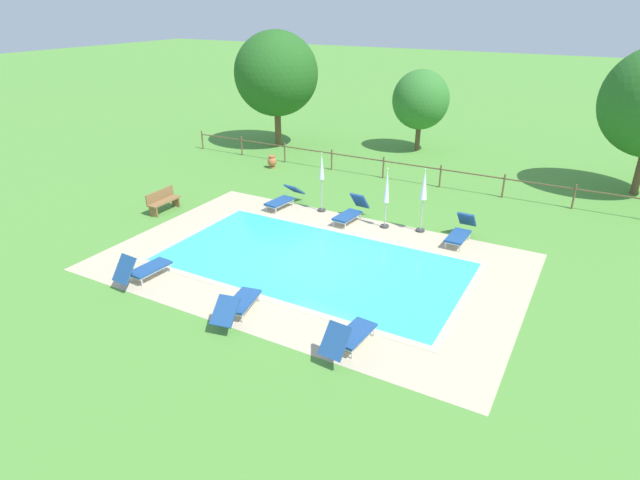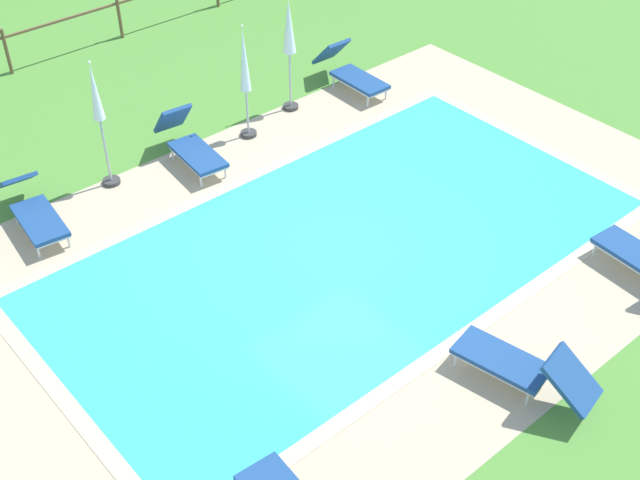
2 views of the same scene
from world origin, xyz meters
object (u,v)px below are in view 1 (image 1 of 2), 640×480
sun_lounger_north_near_steps (461,231)px  sun_lounger_north_end (349,336)px  tree_west_mid (276,74)px  sun_lounger_north_far (351,212)px  terracotta_urn_near_fence (272,161)px  sun_lounger_north_mid (238,304)px  sun_lounger_south_mid (143,269)px  patio_umbrella_closed_row_west (424,190)px  patio_umbrella_closed_row_centre (322,174)px  wooden_bench_lawn_side (163,200)px  sun_lounger_south_near_corner (284,198)px  patio_umbrella_closed_row_mid_west (387,192)px  tree_far_west (421,100)px

sun_lounger_north_near_steps → sun_lounger_north_end: (-0.65, -7.61, 0.01)m
sun_lounger_north_near_steps → tree_west_mid: (-13.06, 8.22, 3.68)m
sun_lounger_north_far → terracotta_urn_near_fence: sun_lounger_north_far is taller
sun_lounger_north_near_steps → terracotta_urn_near_fence: size_ratio=3.00×
sun_lounger_north_mid → sun_lounger_south_mid: size_ratio=1.12×
patio_umbrella_closed_row_west → tree_west_mid: (-11.53, 8.04, 2.44)m
patio_umbrella_closed_row_centre → patio_umbrella_closed_row_west: bearing=-0.3°
sun_lounger_north_end → tree_west_mid: size_ratio=0.30×
wooden_bench_lawn_side → terracotta_urn_near_fence: wooden_bench_lawn_side is taller
sun_lounger_north_far → sun_lounger_south_near_corner: size_ratio=0.92×
patio_umbrella_closed_row_mid_west → tree_west_mid: bearing=140.9°
tree_west_mid → sun_lounger_north_far: bearing=-43.5°
sun_lounger_south_mid → tree_far_west: (2.14, 18.66, 2.43)m
sun_lounger_north_end → wooden_bench_lawn_side: sun_lounger_north_end is taller
tree_far_west → tree_west_mid: (-7.52, -2.92, 1.24)m
sun_lounger_north_near_steps → wooden_bench_lawn_side: sun_lounger_north_near_steps is taller
sun_lounger_north_end → sun_lounger_south_near_corner: sun_lounger_north_end is taller
sun_lounger_south_mid → patio_umbrella_closed_row_mid_west: patio_umbrella_closed_row_mid_west is taller
sun_lounger_south_mid → patio_umbrella_closed_row_west: (6.16, 7.70, 1.23)m
sun_lounger_south_near_corner → tree_west_mid: (-5.72, 8.33, 3.70)m
tree_west_mid → patio_umbrella_closed_row_centre: bearing=-47.6°
sun_lounger_south_near_corner → patio_umbrella_closed_row_centre: 2.02m
wooden_bench_lawn_side → sun_lounger_south_mid: bearing=-51.5°
sun_lounger_north_mid → sun_lounger_north_far: size_ratio=1.09×
patio_umbrella_closed_row_centre → terracotta_urn_near_fence: 6.63m
wooden_bench_lawn_side → sun_lounger_south_near_corner: bearing=35.1°
patio_umbrella_closed_row_west → terracotta_urn_near_fence: patio_umbrella_closed_row_west is taller
patio_umbrella_closed_row_west → tree_west_mid: 14.27m
sun_lounger_south_near_corner → patio_umbrella_closed_row_mid_west: size_ratio=0.89×
sun_lounger_south_near_corner → patio_umbrella_closed_row_centre: (1.61, 0.31, 1.18)m
sun_lounger_north_near_steps → patio_umbrella_closed_row_centre: patio_umbrella_closed_row_centre is taller
sun_lounger_north_end → patio_umbrella_closed_row_west: bearing=96.4°
sun_lounger_south_near_corner → terracotta_urn_near_fence: size_ratio=3.23×
sun_lounger_north_near_steps → wooden_bench_lawn_side: size_ratio=1.27×
sun_lounger_north_far → sun_lounger_south_mid: (-3.46, -7.34, 0.01)m
sun_lounger_north_end → sun_lounger_north_far: bearing=115.7°
sun_lounger_north_far → terracotta_urn_near_fence: bearing=146.3°
sun_lounger_north_mid → sun_lounger_north_end: bearing=1.9°
tree_far_west → patio_umbrella_closed_row_centre: bearing=-90.9°
sun_lounger_north_mid → sun_lounger_north_far: bearing=92.0°
patio_umbrella_closed_row_centre → wooden_bench_lawn_side: bearing=-150.9°
sun_lounger_north_near_steps → tree_west_mid: size_ratio=0.30×
patio_umbrella_closed_row_centre → terracotta_urn_near_fence: bearing=141.7°
sun_lounger_north_near_steps → tree_west_mid: 15.86m
sun_lounger_north_end → tree_west_mid: 20.45m
sun_lounger_north_near_steps → wooden_bench_lawn_side: bearing=-165.5°
sun_lounger_north_mid → patio_umbrella_closed_row_west: 8.36m
terracotta_urn_near_fence → sun_lounger_south_near_corner: bearing=-51.1°
sun_lounger_north_mid → wooden_bench_lawn_side: (-7.39, 4.79, 0.09)m
sun_lounger_north_end → sun_lounger_south_mid: sun_lounger_south_mid is taller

